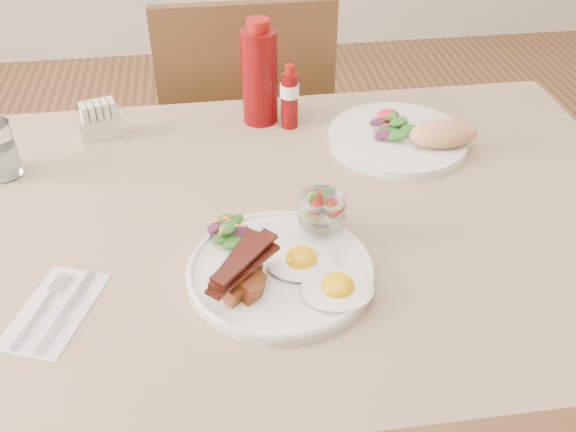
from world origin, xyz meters
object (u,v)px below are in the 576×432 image
object	(u,v)px
second_plate	(408,136)
sugar_caddy	(100,122)
ketchup_bottle	(259,75)
fruit_cup	(322,210)
table	(276,259)
chair_far	(246,137)
hot_sauce_bottle	(290,97)
main_plate	(280,272)
water_glass	(0,153)

from	to	relation	value
second_plate	sugar_caddy	world-z (taller)	sugar_caddy
ketchup_bottle	sugar_caddy	size ratio (longest dim) A/B	2.34
fruit_cup	table	bearing A→B (deg)	137.49
chair_far	ketchup_bottle	world-z (taller)	ketchup_bottle
chair_far	sugar_caddy	distance (m)	0.53
hot_sauce_bottle	sugar_caddy	world-z (taller)	hot_sauce_bottle
sugar_caddy	ketchup_bottle	bearing A→B (deg)	-12.64
second_plate	hot_sauce_bottle	world-z (taller)	hot_sauce_bottle
chair_far	main_plate	xyz separation A→B (m)	(-0.01, -0.80, 0.24)
fruit_cup	sugar_caddy	world-z (taller)	fruit_cup
fruit_cup	main_plate	bearing A→B (deg)	-134.33
table	sugar_caddy	xyz separation A→B (m)	(-0.31, 0.32, 0.12)
second_plate	hot_sauce_bottle	distance (m)	0.25
main_plate	second_plate	size ratio (longest dim) A/B	0.99
table	main_plate	distance (m)	0.17
chair_far	hot_sauce_bottle	world-z (taller)	chair_far
hot_sauce_bottle	second_plate	bearing A→B (deg)	-25.32
main_plate	hot_sauce_bottle	world-z (taller)	hot_sauce_bottle
table	hot_sauce_bottle	bearing A→B (deg)	77.66
fruit_cup	water_glass	distance (m)	0.60
ketchup_bottle	sugar_caddy	xyz separation A→B (m)	(-0.32, -0.02, -0.07)
hot_sauce_bottle	water_glass	bearing A→B (deg)	-168.86
chair_far	second_plate	world-z (taller)	chair_far
sugar_caddy	water_glass	distance (m)	0.20
chair_far	main_plate	size ratio (longest dim) A/B	3.32
hot_sauce_bottle	sugar_caddy	size ratio (longest dim) A/B	1.46
sugar_caddy	hot_sauce_bottle	bearing A→B (deg)	-18.47
main_plate	water_glass	distance (m)	0.58
chair_far	main_plate	bearing A→B (deg)	-90.72
hot_sauce_bottle	table	bearing A→B (deg)	-102.34
fruit_cup	hot_sauce_bottle	distance (m)	0.37
ketchup_bottle	fruit_cup	bearing A→B (deg)	-82.30
table	main_plate	xyz separation A→B (m)	(-0.01, -0.14, 0.10)
ketchup_bottle	table	bearing A→B (deg)	-91.92
main_plate	sugar_caddy	xyz separation A→B (m)	(-0.30, 0.46, 0.03)
second_plate	ketchup_bottle	bearing A→B (deg)	153.37
table	second_plate	bearing A→B (deg)	35.44
chair_far	sugar_caddy	bearing A→B (deg)	-132.10
second_plate	water_glass	xyz separation A→B (m)	(-0.76, -0.00, 0.03)
chair_far	ketchup_bottle	bearing A→B (deg)	-87.93
water_glass	ketchup_bottle	bearing A→B (deg)	16.19
hot_sauce_bottle	water_glass	world-z (taller)	hot_sauce_bottle
table	second_plate	xyz separation A→B (m)	(0.29, 0.21, 0.11)
second_plate	sugar_caddy	xyz separation A→B (m)	(-0.60, 0.11, 0.01)
ketchup_bottle	second_plate	bearing A→B (deg)	-26.63
ketchup_bottle	water_glass	world-z (taller)	ketchup_bottle
fruit_cup	water_glass	bearing A→B (deg)	154.07
main_plate	water_glass	size ratio (longest dim) A/B	2.65
fruit_cup	second_plate	size ratio (longest dim) A/B	0.27
hot_sauce_bottle	fruit_cup	bearing A→B (deg)	-90.22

